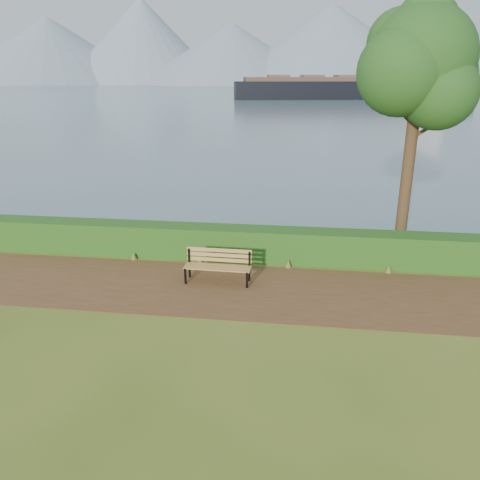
# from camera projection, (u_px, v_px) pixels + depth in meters

# --- Properties ---
(ground) EXTENTS (140.00, 140.00, 0.00)m
(ground) POSITION_uv_depth(u_px,v_px,m) (224.00, 294.00, 12.25)
(ground) COLOR #4C631C
(ground) RESTS_ON ground
(path) EXTENTS (40.00, 3.40, 0.01)m
(path) POSITION_uv_depth(u_px,v_px,m) (226.00, 289.00, 12.53)
(path) COLOR #55361D
(path) RESTS_ON ground
(hedge) EXTENTS (32.00, 0.85, 1.00)m
(hedge) POSITION_uv_depth(u_px,v_px,m) (238.00, 243.00, 14.52)
(hedge) COLOR #184614
(hedge) RESTS_ON ground
(water) EXTENTS (700.00, 510.00, 0.00)m
(water) POSITION_uv_depth(u_px,v_px,m) (303.00, 88.00, 255.61)
(water) COLOR #43566C
(water) RESTS_ON ground
(mountains) EXTENTS (585.00, 190.00, 70.00)m
(mountains) POSITION_uv_depth(u_px,v_px,m) (295.00, 49.00, 384.39)
(mountains) COLOR slate
(mountains) RESTS_ON ground
(bench) EXTENTS (1.84, 0.58, 0.91)m
(bench) POSITION_uv_depth(u_px,v_px,m) (218.00, 264.00, 12.86)
(bench) COLOR black
(bench) RESTS_ON ground
(tree) EXTENTS (3.61, 3.43, 7.66)m
(tree) POSITION_uv_depth(u_px,v_px,m) (420.00, 65.00, 13.37)
(tree) COLOR #382717
(tree) RESTS_ON ground
(cargo_ship) EXTENTS (63.35, 22.15, 19.02)m
(cargo_ship) POSITION_uv_depth(u_px,v_px,m) (361.00, 88.00, 123.59)
(cargo_ship) COLOR black
(cargo_ship) RESTS_ON ground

